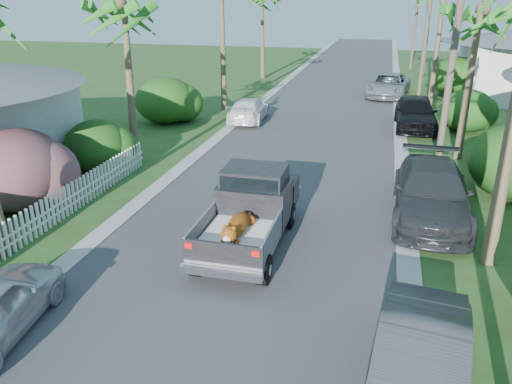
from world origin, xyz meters
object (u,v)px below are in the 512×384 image
(parked_car_lf, at_px, (248,110))
(palm_l_b, at_px, (123,4))
(parked_car_rm, at_px, (431,193))
(palm_r_b, at_px, (481,10))
(pickup_truck, at_px, (252,206))
(utility_pole_c, at_px, (427,27))
(parked_car_rf, at_px, (416,113))
(utility_pole_b, at_px, (454,51))
(utility_pole_d, at_px, (416,17))
(parked_car_rd, at_px, (388,86))
(parked_car_rn, at_px, (419,367))

(parked_car_lf, height_order, palm_l_b, palm_l_b)
(parked_car_rm, bearing_deg, palm_r_b, 77.69)
(pickup_truck, distance_m, parked_car_lf, 14.13)
(parked_car_lf, bearing_deg, palm_r_b, 153.41)
(palm_r_b, bearing_deg, utility_pole_c, 94.40)
(parked_car_rf, relative_size, palm_l_b, 0.66)
(palm_r_b, distance_m, utility_pole_b, 2.61)
(pickup_truck, relative_size, palm_r_b, 0.71)
(parked_car_rm, xyz_separation_m, utility_pole_d, (0.60, 34.53, 3.80))
(parked_car_rd, xyz_separation_m, palm_l_b, (-10.40, -16.41, 5.39))
(parked_car_rf, xyz_separation_m, parked_car_lf, (-8.73, -0.52, -0.20))
(parked_car_rd, height_order, utility_pole_c, utility_pole_c)
(pickup_truck, bearing_deg, parked_car_rf, 70.61)
(parked_car_rd, height_order, palm_l_b, palm_l_b)
(parked_car_rd, distance_m, utility_pole_b, 16.00)
(pickup_truck, height_order, palm_r_b, palm_r_b)
(parked_car_rn, relative_size, palm_r_b, 0.59)
(palm_l_b, bearing_deg, parked_car_rd, 57.63)
(parked_car_rf, bearing_deg, parked_car_rm, -91.30)
(palm_r_b, relative_size, utility_pole_b, 0.80)
(parked_car_rm, distance_m, utility_pole_c, 19.90)
(palm_r_b, height_order, utility_pole_d, utility_pole_d)
(parked_car_rd, xyz_separation_m, utility_pole_c, (2.00, -0.41, 3.84))
(parked_car_lf, bearing_deg, utility_pole_b, 141.97)
(utility_pole_c, bearing_deg, parked_car_rm, -91.76)
(parked_car_rd, bearing_deg, palm_l_b, -115.08)
(pickup_truck, xyz_separation_m, parked_car_rf, (4.97, 14.14, -0.17))
(utility_pole_c, distance_m, utility_pole_d, 15.00)
(utility_pole_b, distance_m, utility_pole_c, 15.00)
(parked_car_rd, relative_size, utility_pole_d, 0.61)
(utility_pole_d, bearing_deg, parked_car_rm, -91.00)
(parked_car_rm, relative_size, parked_car_rf, 1.13)
(parked_car_rd, height_order, utility_pole_d, utility_pole_d)
(pickup_truck, distance_m, parked_car_rm, 5.73)
(parked_car_lf, xyz_separation_m, utility_pole_b, (9.33, -6.26, 3.97))
(palm_l_b, distance_m, utility_pole_d, 33.42)
(parked_car_rd, xyz_separation_m, parked_car_lf, (-7.33, -9.14, -0.12))
(parked_car_rm, height_order, palm_l_b, palm_l_b)
(palm_l_b, relative_size, utility_pole_b, 0.82)
(parked_car_rm, distance_m, utility_pole_d, 34.74)
(parked_car_rm, distance_m, parked_car_rd, 19.98)
(pickup_truck, bearing_deg, parked_car_lf, 105.43)
(palm_l_b, height_order, utility_pole_c, utility_pole_c)
(parked_car_rm, bearing_deg, parked_car_lf, 130.46)
(parked_car_rf, relative_size, parked_car_rd, 0.90)
(parked_car_rf, relative_size, palm_r_b, 0.68)
(parked_car_rf, distance_m, parked_car_lf, 8.75)
(parked_car_rf, distance_m, palm_r_b, 7.18)
(pickup_truck, relative_size, parked_car_rn, 1.20)
(parked_car_rd, relative_size, utility_pole_c, 0.61)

